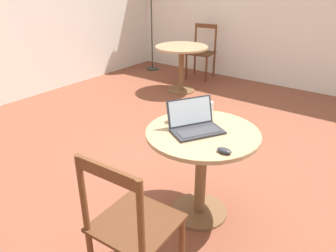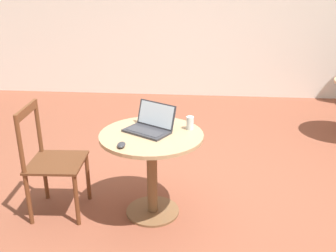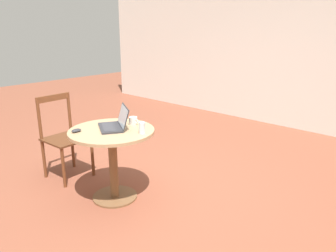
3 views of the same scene
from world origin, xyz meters
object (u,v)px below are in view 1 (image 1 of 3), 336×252
at_px(laptop, 195,125).
at_px(mouse, 224,151).
at_px(chair_mid_right, 202,52).
at_px(cafe_table_near, 202,152).
at_px(drinking_glass, 209,108).
at_px(cafe_table_mid, 181,57).
at_px(mug, 174,117).
at_px(chair_near_left, 131,227).

relative_size(laptop, mouse, 4.45).
distance_m(chair_mid_right, laptop, 3.85).
distance_m(cafe_table_near, drinking_glass, 0.40).
xyz_separation_m(cafe_table_mid, laptop, (-2.45, -1.81, 0.22)).
distance_m(cafe_table_near, mug, 0.34).
bearing_deg(mug, mouse, -110.52).
xyz_separation_m(cafe_table_near, drinking_glass, (0.30, 0.12, 0.23)).
bearing_deg(chair_mid_right, drinking_glass, -147.87).
distance_m(chair_mid_right, mouse, 4.16).
distance_m(chair_mid_right, mug, 3.71).
bearing_deg(laptop, mug, 80.47).
height_order(cafe_table_mid, drinking_glass, drinking_glass).
bearing_deg(mug, chair_mid_right, 27.88).
xyz_separation_m(laptop, mouse, (-0.17, -0.33, -0.03)).
distance_m(chair_near_left, chair_mid_right, 4.60).
relative_size(mug, drinking_glass, 1.09).
bearing_deg(drinking_glass, chair_mid_right, 32.13).
xyz_separation_m(chair_near_left, chair_mid_right, (4.12, 2.05, 0.00)).
bearing_deg(chair_mid_right, chair_near_left, -153.61).
height_order(mouse, drinking_glass, drinking_glass).
bearing_deg(mouse, mug, 69.48).
bearing_deg(mouse, cafe_table_mid, 39.18).
height_order(cafe_table_mid, mouse, mouse).
height_order(laptop, mug, laptop).
distance_m(laptop, mouse, 0.37).
relative_size(chair_near_left, mug, 7.97).
xyz_separation_m(chair_near_left, laptop, (0.82, 0.10, 0.31)).
relative_size(mouse, mug, 0.84).
distance_m(cafe_table_mid, laptop, 3.05).
xyz_separation_m(chair_near_left, mouse, (0.65, -0.22, 0.28)).
distance_m(mouse, drinking_glass, 0.63).
bearing_deg(chair_near_left, laptop, 7.12).
relative_size(chair_mid_right, mouse, 9.52).
bearing_deg(drinking_glass, cafe_table_mid, 39.21).
relative_size(chair_near_left, drinking_glass, 8.73).
height_order(cafe_table_near, drinking_glass, drinking_glass).
distance_m(laptop, drinking_glass, 0.33).
xyz_separation_m(chair_mid_right, mug, (-3.27, -1.73, 0.30)).
bearing_deg(chair_near_left, cafe_table_near, 3.21).
distance_m(cafe_table_mid, chair_near_left, 3.79).
height_order(laptop, drinking_glass, laptop).
xyz_separation_m(chair_mid_right, drinking_glass, (-2.98, -1.87, 0.32)).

